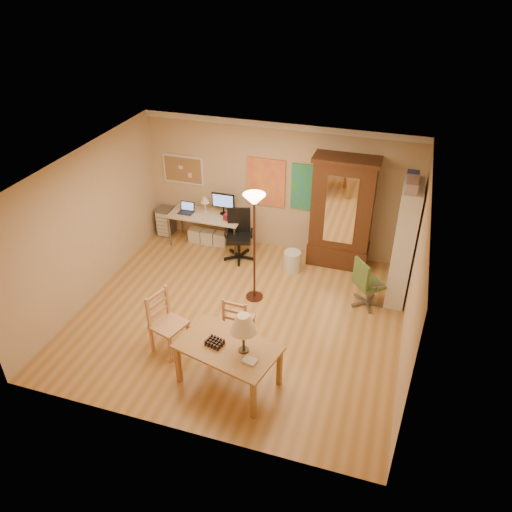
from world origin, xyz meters
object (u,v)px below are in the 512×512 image
(computer_desk, at_px, (209,226))
(office_chair_black, at_px, (239,246))
(dining_table, at_px, (233,341))
(office_chair_green, at_px, (366,293))
(armoire, at_px, (341,220))
(bookshelf, at_px, (403,244))

(computer_desk, xyz_separation_m, office_chair_black, (0.80, -0.35, -0.15))
(dining_table, height_order, computer_desk, dining_table)
(dining_table, relative_size, office_chair_green, 1.66)
(computer_desk, height_order, office_chair_green, computer_desk)
(dining_table, height_order, armoire, armoire)
(computer_desk, xyz_separation_m, armoire, (2.76, 0.08, 0.55))
(office_chair_black, bearing_deg, dining_table, -71.99)
(office_chair_green, xyz_separation_m, bookshelf, (0.49, 0.44, 0.84))
(bookshelf, bearing_deg, office_chair_black, 173.17)
(dining_table, distance_m, armoire, 3.85)
(office_chair_black, bearing_deg, bookshelf, -6.83)
(office_chair_black, height_order, office_chair_green, office_chair_black)
(dining_table, distance_m, bookshelf, 3.61)
(office_chair_green, bearing_deg, bookshelf, 42.09)
(office_chair_green, bearing_deg, office_chair_black, 163.02)
(computer_desk, relative_size, armoire, 0.69)
(bookshelf, bearing_deg, office_chair_green, -137.91)
(dining_table, bearing_deg, bookshelf, 54.63)
(bookshelf, bearing_deg, computer_desk, 169.63)
(computer_desk, xyz_separation_m, bookshelf, (3.96, -0.72, 0.67))
(office_chair_black, relative_size, bookshelf, 0.47)
(office_chair_green, height_order, bookshelf, bookshelf)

